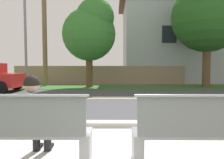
{
  "coord_description": "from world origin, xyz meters",
  "views": [
    {
      "loc": [
        0.03,
        -2.43,
        1.37
      ],
      "look_at": [
        -0.02,
        3.53,
        1.0
      ],
      "focal_mm": 34.07,
      "sensor_mm": 36.0,
      "label": 1
    }
  ],
  "objects_px": {
    "bench_left": "(16,132)",
    "bench_right": "(208,132)",
    "shade_tree_far_left": "(91,30)",
    "streetlamp": "(26,21)",
    "shade_tree_left": "(211,11)",
    "seated_person_blue": "(35,114)"
  },
  "relations": [
    {
      "from": "shade_tree_far_left",
      "to": "shade_tree_left",
      "type": "relative_size",
      "value": 0.76
    },
    {
      "from": "shade_tree_far_left",
      "to": "shade_tree_left",
      "type": "height_order",
      "value": "shade_tree_left"
    },
    {
      "from": "bench_left",
      "to": "streetlamp",
      "type": "bearing_deg",
      "value": 111.37
    },
    {
      "from": "bench_right",
      "to": "shade_tree_far_left",
      "type": "bearing_deg",
      "value": 104.32
    },
    {
      "from": "bench_right",
      "to": "seated_person_blue",
      "type": "relative_size",
      "value": 1.65
    },
    {
      "from": "streetlamp",
      "to": "bench_left",
      "type": "bearing_deg",
      "value": -68.63
    },
    {
      "from": "bench_right",
      "to": "shade_tree_left",
      "type": "xyz_separation_m",
      "value": [
        4.84,
        10.83,
        4.43
      ]
    },
    {
      "from": "seated_person_blue",
      "to": "shade_tree_left",
      "type": "xyz_separation_m",
      "value": [
        7.3,
        10.66,
        4.22
      ]
    },
    {
      "from": "streetlamp",
      "to": "shade_tree_left",
      "type": "distance_m",
      "value": 11.69
    },
    {
      "from": "bench_left",
      "to": "shade_tree_left",
      "type": "distance_m",
      "value": 13.9
    },
    {
      "from": "bench_right",
      "to": "seated_person_blue",
      "type": "xyz_separation_m",
      "value": [
        -2.46,
        0.17,
        0.21
      ]
    },
    {
      "from": "bench_left",
      "to": "streetlamp",
      "type": "xyz_separation_m",
      "value": [
        -4.18,
        10.67,
        3.73
      ]
    },
    {
      "from": "bench_left",
      "to": "bench_right",
      "type": "xyz_separation_m",
      "value": [
        2.65,
        0.0,
        0.0
      ]
    },
    {
      "from": "bench_left",
      "to": "shade_tree_far_left",
      "type": "xyz_separation_m",
      "value": [
        -0.15,
        10.97,
        3.23
      ]
    },
    {
      "from": "bench_right",
      "to": "streetlamp",
      "type": "height_order",
      "value": "streetlamp"
    },
    {
      "from": "shade_tree_left",
      "to": "shade_tree_far_left",
      "type": "bearing_deg",
      "value": 178.96
    },
    {
      "from": "seated_person_blue",
      "to": "shade_tree_left",
      "type": "distance_m",
      "value": 13.59
    },
    {
      "from": "seated_person_blue",
      "to": "streetlamp",
      "type": "height_order",
      "value": "streetlamp"
    },
    {
      "from": "bench_left",
      "to": "bench_right",
      "type": "relative_size",
      "value": 1.0
    },
    {
      "from": "bench_right",
      "to": "shade_tree_left",
      "type": "height_order",
      "value": "shade_tree_left"
    },
    {
      "from": "bench_right",
      "to": "shade_tree_left",
      "type": "distance_m",
      "value": 12.66
    },
    {
      "from": "bench_right",
      "to": "shade_tree_left",
      "type": "relative_size",
      "value": 0.27
    }
  ]
}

